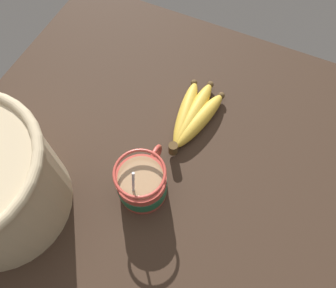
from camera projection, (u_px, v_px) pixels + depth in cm
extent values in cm
cube|color=#332319|center=(157.00, 176.00, 71.51)|extent=(92.51, 92.51, 3.76)
cylinder|color=#B23D33|center=(142.00, 185.00, 64.51)|extent=(9.82, 9.82, 7.76)
cylinder|color=#195638|center=(142.00, 185.00, 64.84)|extent=(10.02, 10.02, 3.51)
torus|color=#B23D33|center=(155.00, 158.00, 65.94)|extent=(5.71, 0.90, 5.71)
cylinder|color=#997551|center=(140.00, 177.00, 60.97)|extent=(8.62, 8.62, 0.40)
torus|color=#B23D33|center=(140.00, 173.00, 59.05)|extent=(9.82, 9.82, 0.60)
cylinder|color=#B2B2B7|center=(133.00, 191.00, 59.94)|extent=(2.90, 0.50, 12.40)
ellipsoid|color=#B2B2B7|center=(139.00, 196.00, 65.91)|extent=(3.00, 2.00, 0.80)
cylinder|color=#4C381E|center=(173.00, 149.00, 69.52)|extent=(2.00, 2.00, 3.00)
ellipsoid|color=gold|center=(200.00, 120.00, 73.71)|extent=(17.68, 7.70, 3.62)
sphere|color=#4C381E|center=(221.00, 96.00, 76.79)|extent=(1.63, 1.63, 1.63)
ellipsoid|color=gold|center=(194.00, 114.00, 74.48)|extent=(18.86, 4.44, 3.58)
sphere|color=#4C381E|center=(210.00, 85.00, 78.28)|extent=(1.61, 1.61, 1.61)
ellipsoid|color=gold|center=(185.00, 113.00, 74.71)|extent=(18.16, 6.09, 3.42)
sphere|color=#4C381E|center=(194.00, 83.00, 78.62)|extent=(1.54, 1.54, 1.54)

